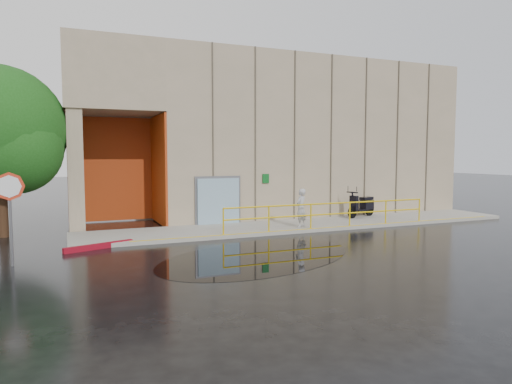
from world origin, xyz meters
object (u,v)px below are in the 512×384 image
(person, at_px, (301,208))
(red_curb, at_px, (99,246))
(scooter, at_px, (362,199))
(stop_sign, at_px, (10,198))
(tree_near, at_px, (3,134))

(person, height_order, red_curb, person)
(scooter, xyz_separation_m, stop_sign, (-14.81, -3.97, 0.92))
(scooter, xyz_separation_m, tree_near, (-15.46, 1.26, 2.92))
(person, relative_size, scooter, 0.80)
(tree_near, bearing_deg, red_curb, -49.32)
(person, relative_size, red_curb, 0.68)
(person, relative_size, tree_near, 0.25)
(stop_sign, xyz_separation_m, tree_near, (-0.65, 5.23, 2.00))
(stop_sign, distance_m, red_curb, 3.48)
(person, height_order, scooter, person)
(stop_sign, relative_size, tree_near, 0.41)
(scooter, relative_size, tree_near, 0.31)
(scooter, height_order, red_curb, scooter)
(person, distance_m, stop_sign, 10.81)
(tree_near, bearing_deg, person, -14.91)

